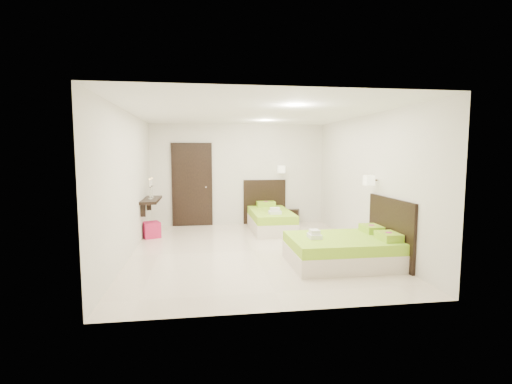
{
  "coord_description": "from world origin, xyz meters",
  "views": [
    {
      "loc": [
        -0.94,
        -6.85,
        1.86
      ],
      "look_at": [
        0.1,
        0.3,
        1.1
      ],
      "focal_mm": 26.0,
      "sensor_mm": 36.0,
      "label": 1
    }
  ],
  "objects": [
    {
      "name": "bed_double",
      "position": [
        1.45,
        -1.04,
        0.26
      ],
      "size": [
        1.76,
        1.5,
        1.45
      ],
      "color": "beige",
      "rests_on": "ground"
    },
    {
      "name": "door",
      "position": [
        -1.2,
        2.7,
        1.05
      ],
      "size": [
        1.02,
        0.15,
        2.14
      ],
      "color": "black",
      "rests_on": "ground"
    },
    {
      "name": "ottoman",
      "position": [
        -2.07,
        1.45,
        0.17
      ],
      "size": [
        0.45,
        0.45,
        0.35
      ],
      "primitive_type": "cube",
      "rotation": [
        0.0,
        0.0,
        0.38
      ],
      "color": "#AD1742",
      "rests_on": "ground"
    },
    {
      "name": "console_shelf",
      "position": [
        -2.08,
        1.6,
        0.82
      ],
      "size": [
        0.35,
        1.2,
        0.78
      ],
      "color": "black",
      "rests_on": "ground"
    },
    {
      "name": "floor",
      "position": [
        0.0,
        0.0,
        0.0
      ],
      "size": [
        5.5,
        5.5,
        0.0
      ],
      "primitive_type": "plane",
      "color": "beige",
      "rests_on": "ground"
    },
    {
      "name": "nightstand",
      "position": [
        1.42,
        2.76,
        0.18
      ],
      "size": [
        0.52,
        0.49,
        0.37
      ],
      "primitive_type": "cube",
      "rotation": [
        0.0,
        0.0,
        -0.38
      ],
      "color": "black",
      "rests_on": "ground"
    },
    {
      "name": "bed_single",
      "position": [
        0.68,
        1.9,
        0.28
      ],
      "size": [
        1.11,
        1.86,
        1.53
      ],
      "color": "beige",
      "rests_on": "ground"
    }
  ]
}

